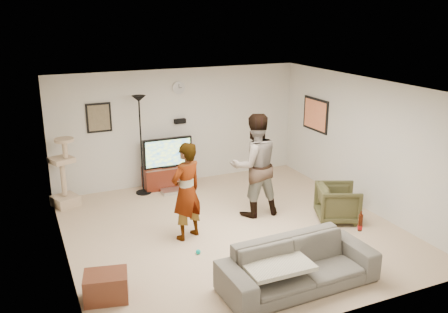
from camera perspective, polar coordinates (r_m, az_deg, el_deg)
name	(u,v)px	position (r m, az deg, el deg)	size (l,w,h in m)	color
floor	(232,230)	(8.48, 0.95, -8.75)	(5.50, 5.50, 0.02)	tan
ceiling	(233,86)	(7.72, 1.04, 8.34)	(5.50, 5.50, 0.02)	white
wall_back	(179,126)	(10.48, -5.35, 3.58)	(5.50, 0.04, 2.50)	silver
wall_front	(331,227)	(5.80, 12.60, -8.17)	(5.50, 0.04, 2.50)	silver
wall_left	(60,185)	(7.35, -18.89, -3.22)	(0.04, 5.50, 2.50)	silver
wall_right	(364,144)	(9.45, 16.30, 1.47)	(0.04, 5.50, 2.50)	silver
wall_clock	(179,88)	(10.28, -5.43, 8.16)	(0.26, 0.26, 0.04)	white
wall_speaker	(180,121)	(10.39, -5.26, 4.21)	(0.25, 0.10, 0.10)	black
picture_back	(99,118)	(9.99, -14.67, 4.49)	(0.42, 0.03, 0.52)	brown
picture_right	(315,115)	(10.62, 10.83, 4.91)	(0.03, 0.78, 0.62)	#F67A4F
tv_stand	(169,176)	(10.44, -6.61, -2.37)	(1.09, 0.45, 0.45)	#47170D
console_box	(171,191)	(10.13, -6.30, -4.13)	(0.40, 0.30, 0.07)	silver
tv	(168,152)	(10.27, -6.71, 0.49)	(1.07, 0.08, 0.63)	black
tv_screen	(168,153)	(10.23, -6.64, 0.42)	(0.98, 0.01, 0.56)	#DAF846
floor_lamp	(141,146)	(9.89, -9.83, 1.27)	(0.32, 0.32, 2.06)	black
cat_tree	(63,172)	(9.72, -18.65, -1.80)	(0.44, 0.44, 1.38)	tan
person_left	(186,191)	(7.90, -4.49, -4.15)	(0.61, 0.40, 1.66)	#A8ABB2
person_right	(254,165)	(8.76, 3.64, -1.04)	(0.94, 0.73, 1.93)	#354C8E
sofa	(298,265)	(6.83, 8.85, -12.65)	(2.21, 0.86, 0.64)	#58544D
throw_blanket	(275,263)	(6.60, 6.14, -12.52)	(0.90, 0.70, 0.06)	beige
beer_bottle	(360,223)	(7.18, 15.92, -7.58)	(0.06, 0.06, 0.25)	#3E1304
armchair	(338,203)	(8.95, 13.38, -5.39)	(0.71, 0.73, 0.66)	#38371E
side_table	(106,286)	(6.73, -13.85, -14.77)	(0.56, 0.42, 0.38)	#552A1A
toy_ball	(198,252)	(7.69, -3.09, -11.25)	(0.08, 0.08, 0.08)	#01A193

